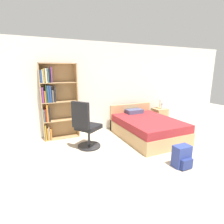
{
  "coord_description": "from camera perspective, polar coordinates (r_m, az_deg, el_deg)",
  "views": [
    {
      "loc": [
        -2.14,
        -1.67,
        1.79
      ],
      "look_at": [
        -0.5,
        1.98,
        0.85
      ],
      "focal_mm": 28.0,
      "sensor_mm": 36.0,
      "label": 1
    }
  ],
  "objects": [
    {
      "name": "bed",
      "position": [
        4.92,
        11.08,
        -4.93
      ],
      "size": [
        1.39,
        1.92,
        0.78
      ],
      "color": "tan",
      "rests_on": "ground_plane"
    },
    {
      "name": "bookshelf",
      "position": [
        4.78,
        -18.12,
        3.45
      ],
      "size": [
        0.92,
        0.26,
        1.98
      ],
      "color": "tan",
      "rests_on": "ground_plane"
    },
    {
      "name": "nightstand",
      "position": [
        6.11,
        15.21,
        -1.48
      ],
      "size": [
        0.42,
        0.44,
        0.57
      ],
      "color": "tan",
      "rests_on": "ground_plane"
    },
    {
      "name": "office_chair",
      "position": [
        4.08,
        -8.5,
        -4.97
      ],
      "size": [
        0.72,
        0.7,
        1.15
      ],
      "color": "#232326",
      "rests_on": "ground_plane"
    },
    {
      "name": "ground_plane",
      "position": [
        3.26,
        24.8,
        -21.45
      ],
      "size": [
        14.0,
        14.0,
        0.0
      ],
      "primitive_type": "plane",
      "color": "beige"
    },
    {
      "name": "water_bottle",
      "position": [
        5.95,
        15.98,
        1.73
      ],
      "size": [
        0.08,
        0.08,
        0.18
      ],
      "color": "silver",
      "rests_on": "nightstand"
    },
    {
      "name": "table_lamp",
      "position": [
        6.01,
        15.49,
        4.62
      ],
      "size": [
        0.21,
        0.21,
        0.47
      ],
      "color": "tan",
      "rests_on": "nightstand"
    },
    {
      "name": "backpack_blue",
      "position": [
        3.67,
        21.91,
        -13.46
      ],
      "size": [
        0.32,
        0.27,
        0.42
      ],
      "color": "navy",
      "rests_on": "ground_plane"
    },
    {
      "name": "wall_back",
      "position": [
        5.38,
        -0.53,
        8.02
      ],
      "size": [
        9.0,
        0.06,
        2.6
      ],
      "color": "white",
      "rests_on": "ground_plane"
    }
  ]
}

